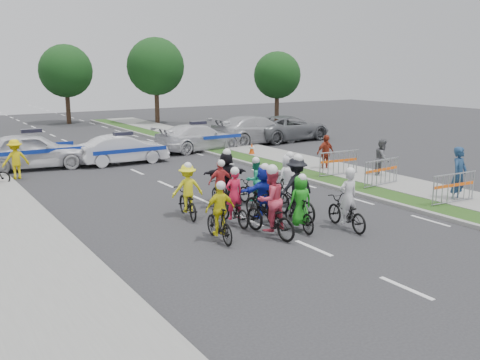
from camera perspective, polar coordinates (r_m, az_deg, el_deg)
ground at (r=14.01m, az=7.85°, el=-7.23°), size 90.00×90.00×0.00m
curb_right at (r=20.85m, az=9.67°, el=-0.67°), size 0.20×60.00×0.12m
grass_strip at (r=21.32m, az=11.06°, el=-0.46°), size 1.20×60.00×0.11m
sidewalk_right at (r=22.58m, az=14.38°, el=0.11°), size 2.40×60.00×0.13m
sidewalk_left at (r=15.83m, az=-23.47°, el=-5.62°), size 3.00×60.00×0.13m
rider_0 at (r=15.61m, az=11.31°, el=-3.01°), size 0.86×1.86×1.82m
rider_1 at (r=15.25m, az=6.39°, el=-3.00°), size 0.76×1.64×1.67m
rider_2 at (r=14.65m, az=3.22°, el=-3.21°), size 0.90×2.04×2.03m
rider_3 at (r=14.25m, az=-2.19°, el=-4.05°), size 0.87×1.62×1.67m
rider_4 at (r=16.37m, az=5.95°, el=-1.49°), size 1.15×2.02×2.03m
rider_5 at (r=15.90m, az=2.49°, el=-1.89°), size 1.46×1.75×1.82m
rider_6 at (r=15.75m, az=-0.71°, el=-2.72°), size 0.66×1.74×1.75m
rider_7 at (r=17.87m, az=5.13°, el=-0.51°), size 0.79×1.78×1.86m
rider_8 at (r=17.86m, az=1.54°, el=-0.78°), size 0.75×1.69×1.67m
rider_9 at (r=17.45m, az=-2.13°, el=-1.04°), size 0.88×1.63×1.65m
rider_10 at (r=16.56m, az=-5.64°, el=-1.68°), size 1.05×1.79×1.75m
rider_11 at (r=18.08m, az=-1.51°, el=-0.07°), size 1.58×1.88×1.91m
police_car_0 at (r=26.01m, az=-21.25°, el=2.93°), size 5.15×2.77×1.66m
police_car_1 at (r=26.22m, az=-12.29°, el=3.21°), size 4.21×1.65×1.37m
police_car_2 at (r=29.66m, az=-4.46°, el=4.55°), size 5.27×2.71×1.46m
civilian_sedan at (r=32.25m, az=1.76°, el=5.38°), size 5.81×2.41×1.68m
civilian_suv at (r=33.76m, az=5.16°, el=5.54°), size 5.75×2.94×1.56m
spectator_0 at (r=19.69m, az=22.30°, el=0.51°), size 0.77×0.57×1.92m
spectator_1 at (r=23.04m, az=14.94°, el=2.22°), size 1.00×0.95×1.64m
spectator_2 at (r=23.98m, az=9.11°, el=2.85°), size 0.96×0.41×1.63m
marshal_hiviz at (r=23.96m, az=-22.82°, el=2.06°), size 1.11×0.69×1.65m
barrier_0 at (r=19.18m, az=21.82°, el=-0.97°), size 2.03×0.65×1.12m
barrier_1 at (r=21.14m, az=14.84°, el=0.65°), size 2.04×0.67×1.12m
barrier_2 at (r=22.77m, az=10.48°, el=1.65°), size 2.04×0.68×1.12m
cone_0 at (r=21.86m, az=2.51°, el=0.83°), size 0.40×0.40×0.70m
cone_1 at (r=27.74m, az=1.27°, el=3.25°), size 0.40×0.40×0.70m
tree_1 at (r=43.73m, az=-8.98°, el=11.86°), size 4.55×4.55×6.82m
tree_2 at (r=44.80m, az=3.99°, el=11.08°), size 3.85×3.85×5.77m
tree_4 at (r=45.52m, az=-18.10°, el=10.99°), size 4.20×4.20×6.30m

